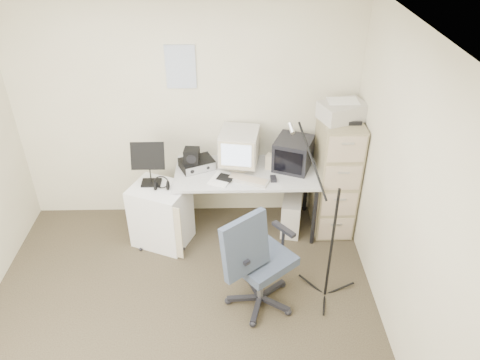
{
  "coord_description": "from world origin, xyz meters",
  "views": [
    {
      "loc": [
        0.47,
        -2.71,
        3.33
      ],
      "look_at": [
        0.55,
        0.95,
        0.95
      ],
      "focal_mm": 35.0,
      "sensor_mm": 36.0,
      "label": 1
    }
  ],
  "objects_px": {
    "filing_cabinet": "(335,175)",
    "side_cart": "(161,215)",
    "office_chair": "(261,258)",
    "desk": "(246,200)"
  },
  "relations": [
    {
      "from": "office_chair",
      "to": "side_cart",
      "type": "distance_m",
      "value": 1.36
    },
    {
      "from": "desk",
      "to": "office_chair",
      "type": "height_order",
      "value": "office_chair"
    },
    {
      "from": "office_chair",
      "to": "filing_cabinet",
      "type": "bearing_deg",
      "value": 14.35
    },
    {
      "from": "office_chair",
      "to": "side_cart",
      "type": "bearing_deg",
      "value": 98.7
    },
    {
      "from": "side_cart",
      "to": "filing_cabinet",
      "type": "bearing_deg",
      "value": 30.31
    },
    {
      "from": "desk",
      "to": "side_cart",
      "type": "distance_m",
      "value": 0.93
    },
    {
      "from": "filing_cabinet",
      "to": "office_chair",
      "type": "bearing_deg",
      "value": -126.65
    },
    {
      "from": "desk",
      "to": "side_cart",
      "type": "xyz_separation_m",
      "value": [
        -0.9,
        -0.22,
        -0.02
      ]
    },
    {
      "from": "filing_cabinet",
      "to": "office_chair",
      "type": "relative_size",
      "value": 1.19
    },
    {
      "from": "filing_cabinet",
      "to": "side_cart",
      "type": "distance_m",
      "value": 1.9
    }
  ]
}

